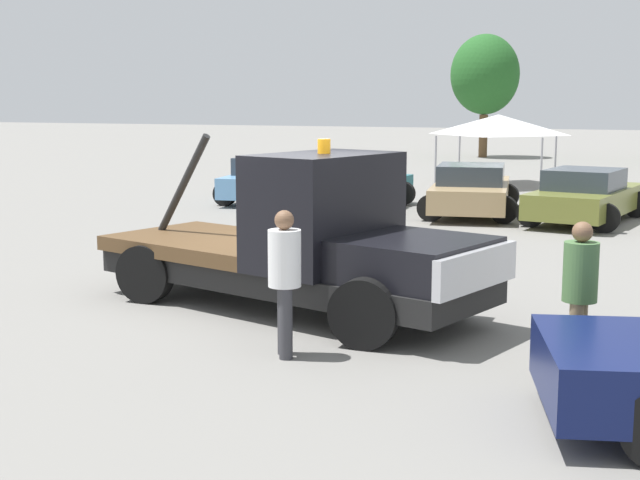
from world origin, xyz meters
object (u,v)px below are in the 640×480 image
Objects in this scene: tow_truck at (309,246)px; parked_car_teal at (354,187)px; canopy_tent_white at (498,125)px; parked_car_tan at (471,190)px; parked_car_olive at (586,196)px; tree_left at (485,75)px; person_near_truck at (580,287)px; parked_car_skyblue at (270,180)px; person_at_hood at (285,273)px.

parked_car_teal is (-3.41, 11.46, -0.32)m from tow_truck.
tow_truck reaches higher than canopy_tent_white.
parked_car_tan is at bearing 107.53° from tow_truck.
tow_truck reaches higher than parked_car_olive.
person_near_truck is at bearing -76.81° from tree_left.
canopy_tent_white is at bearing -43.74° from parked_car_skyblue.
parked_car_olive is at bearing 92.79° from tow_truck.
tree_left reaches higher than parked_car_skyblue.
parked_car_skyblue and parked_car_olive have the same top height.
parked_car_skyblue is at bearing -125.94° from canopy_tent_white.
person_near_truck is 13.86m from parked_car_tan.
tow_truck is at bearing 176.19° from parked_car_olive.
parked_car_teal is at bearing -103.22° from person_at_hood.
person_at_hood is (-3.30, -0.57, 0.02)m from person_near_truck.
canopy_tent_white is (-0.87, 8.20, 1.48)m from parked_car_tan.
parked_car_teal and parked_car_tan have the same top height.
tow_truck is 11.69m from parked_car_tan.
person_near_truck reaches higher than parked_car_teal.
tree_left reaches higher than canopy_tent_white.
parked_car_tan and parked_car_olive have the same top height.
person_at_hood is at bearing -58.30° from tow_truck.
parked_car_olive is at bearing -105.40° from parked_car_skyblue.
person_near_truck is 0.34× the size of parked_car_tan.
parked_car_tan is 2.99m from parked_car_olive.
person_at_hood is 13.84m from parked_car_tan.
person_near_truck reaches higher than parked_car_skyblue.
parked_car_teal is at bearing -86.93° from tree_left.
parked_car_teal is (3.04, -1.02, -0.00)m from parked_car_skyblue.
person_at_hood is 22.10m from canopy_tent_white.
tree_left reaches higher than tow_truck.
person_at_hood is 14.16m from parked_car_teal.
person_near_truck is at bearing -5.32° from tow_truck.
canopy_tent_white reaches higher than parked_car_olive.
parked_car_teal and parked_car_olive have the same top height.
parked_car_olive is (2.96, -0.43, -0.00)m from parked_car_tan.
tree_left is (-8.55, 36.47, 3.24)m from person_near_truck.
parked_car_olive is (6.15, -0.20, 0.00)m from parked_car_teal.
person_near_truck is at bearing -171.88° from parked_car_tan.
person_at_hood reaches higher than person_near_truck.
tree_left is at bearing -12.33° from parked_car_skyblue.
tow_truck is 1.79× the size of canopy_tent_white.
parked_car_olive is (2.74, 11.25, -0.32)m from tow_truck.
tree_left is (-4.67, 34.92, 3.26)m from tow_truck.
tree_left reaches higher than person_near_truck.
person_at_hood reaches higher than parked_car_tan.
tow_truck is at bearing -104.36° from person_at_hood.
parked_car_skyblue is (-7.03, 14.60, -0.37)m from person_at_hood.
person_near_truck is at bearing -147.14° from parked_car_teal.
canopy_tent_white is at bearing -3.03° from parked_car_tan.
tow_truck is 2.20m from person_at_hood.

